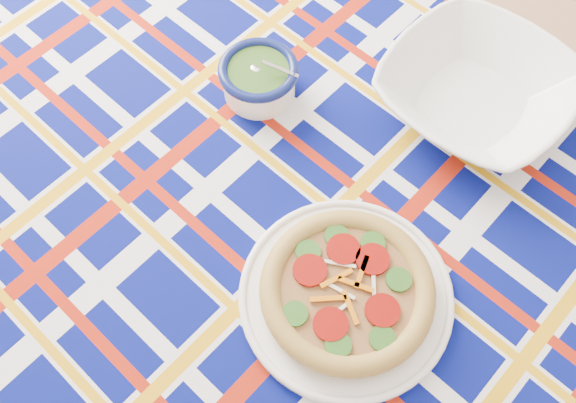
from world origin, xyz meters
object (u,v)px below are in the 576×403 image
Objects in this scene: main_focaccia_plate at (347,290)px; pesto_bowl at (259,77)px; serving_bowl at (477,91)px; dining_table at (272,224)px.

pesto_bowl is (-0.35, 0.21, 0.01)m from main_focaccia_plate.
pesto_bowl reaches higher than serving_bowl.
serving_bowl reaches higher than main_focaccia_plate.
dining_table is 0.42m from serving_bowl.
serving_bowl is (-0.05, 0.42, 0.01)m from main_focaccia_plate.
dining_table is 5.54× the size of main_focaccia_plate.
main_focaccia_plate is 0.41m from pesto_bowl.
serving_bowl is (0.30, 0.21, -0.00)m from pesto_bowl.
pesto_bowl reaches higher than dining_table.
serving_bowl is at bearing 35.19° from pesto_bowl.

